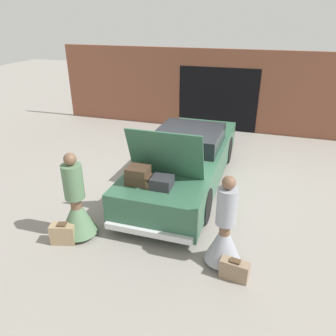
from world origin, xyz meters
name	(u,v)px	position (x,y,z in m)	size (l,w,h in m)	color
ground_plane	(185,182)	(0.00, 0.00, 0.00)	(40.00, 40.00, 0.00)	gray
garage_wall_back	(218,91)	(0.00, 4.48, 1.39)	(12.00, 0.14, 2.80)	brown
car	(185,160)	(0.00, 0.00, 0.61)	(1.81, 5.26, 1.91)	#336047
person_left	(77,208)	(-1.36, -2.72, 0.60)	(0.69, 0.69, 1.70)	brown
person_right	(224,234)	(1.36, -2.66, 0.58)	(0.62, 0.62, 1.64)	brown
suitcase_beside_left_person	(63,234)	(-1.51, -3.01, 0.19)	(0.49, 0.33, 0.42)	#9E8460
suitcase_beside_right_person	(234,270)	(1.59, -2.98, 0.17)	(0.48, 0.25, 0.36)	#8C7259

